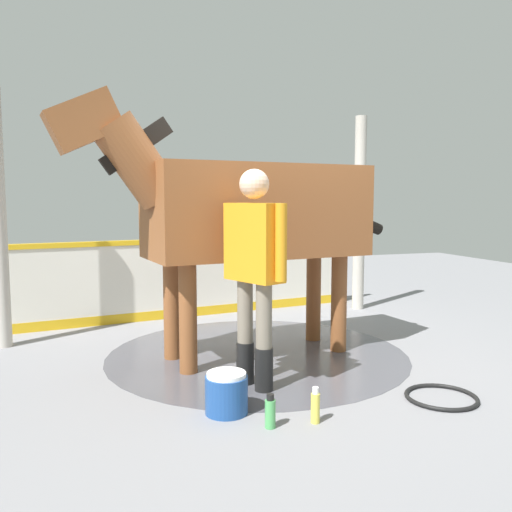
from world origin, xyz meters
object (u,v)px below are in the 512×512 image
at_px(handler, 254,261).
at_px(bottle_spray, 270,412).
at_px(hose_coil, 441,397).
at_px(bottle_shampoo, 315,406).
at_px(wash_bucket, 226,393).
at_px(horse, 247,211).

distance_m(handler, bottle_spray, 1.24).
height_order(handler, hose_coil, handler).
bearing_deg(bottle_shampoo, wash_bucket, 145.89).
bearing_deg(handler, horse, 53.38).
height_order(bottle_spray, hose_coil, bottle_spray).
height_order(handler, wash_bucket, handler).
distance_m(bottle_shampoo, hose_coil, 1.12).
bearing_deg(wash_bucket, handler, 51.32).
bearing_deg(horse, bottle_spray, 70.52).
bearing_deg(bottle_spray, handler, 79.14).
bearing_deg(wash_bucket, horse, 66.44).
xyz_separation_m(handler, bottle_spray, (-0.15, -0.80, -0.93)).
distance_m(wash_bucket, bottle_shampoo, 0.65).
relative_size(horse, hose_coil, 6.16).
bearing_deg(horse, bottle_shampoo, 81.53).
bearing_deg(handler, bottle_shampoo, -101.15).
relative_size(handler, wash_bucket, 5.75).
distance_m(horse, bottle_spray, 2.15).
xyz_separation_m(wash_bucket, bottle_spray, (0.21, -0.34, -0.04)).
distance_m(handler, bottle_shampoo, 1.25).
bearing_deg(wash_bucket, bottle_shampoo, -34.11).
bearing_deg(bottle_shampoo, handler, 101.79).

